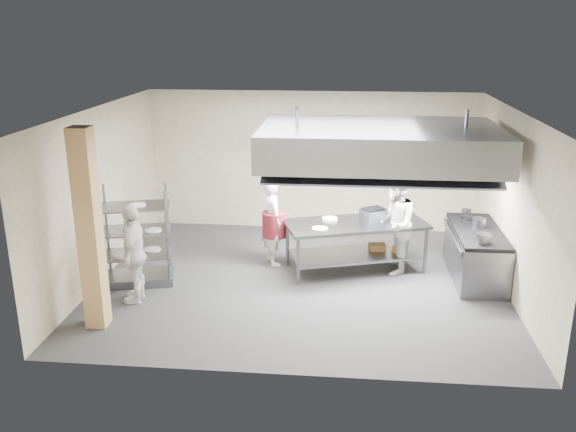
# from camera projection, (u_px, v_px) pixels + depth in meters

# --- Properties ---
(floor) EXTENTS (7.00, 7.00, 0.00)m
(floor) POSITION_uv_depth(u_px,v_px,m) (300.00, 281.00, 10.74)
(floor) COLOR #2B2B2D
(floor) RESTS_ON ground
(ceiling) EXTENTS (7.00, 7.00, 0.00)m
(ceiling) POSITION_uv_depth(u_px,v_px,m) (301.00, 110.00, 9.83)
(ceiling) COLOR silver
(ceiling) RESTS_ON wall_back
(wall_back) EXTENTS (7.00, 0.00, 7.00)m
(wall_back) POSITION_uv_depth(u_px,v_px,m) (311.00, 161.00, 13.13)
(wall_back) COLOR tan
(wall_back) RESTS_ON ground
(wall_left) EXTENTS (0.00, 6.00, 6.00)m
(wall_left) POSITION_uv_depth(u_px,v_px,m) (101.00, 194.00, 10.61)
(wall_left) COLOR tan
(wall_left) RESTS_ON ground
(wall_right) EXTENTS (0.00, 6.00, 6.00)m
(wall_right) POSITION_uv_depth(u_px,v_px,m) (514.00, 205.00, 9.96)
(wall_right) COLOR tan
(wall_right) RESTS_ON ground
(column) EXTENTS (0.30, 0.30, 3.00)m
(column) POSITION_uv_depth(u_px,v_px,m) (90.00, 231.00, 8.75)
(column) COLOR tan
(column) RESTS_ON floor
(exhaust_hood) EXTENTS (4.00, 2.50, 0.60)m
(exhaust_hood) POSITION_uv_depth(u_px,v_px,m) (380.00, 144.00, 10.27)
(exhaust_hood) COLOR slate
(exhaust_hood) RESTS_ON ceiling
(hood_strip_a) EXTENTS (1.60, 0.12, 0.04)m
(hood_strip_a) POSITION_uv_depth(u_px,v_px,m) (326.00, 161.00, 10.45)
(hood_strip_a) COLOR white
(hood_strip_a) RESTS_ON exhaust_hood
(hood_strip_b) EXTENTS (1.60, 0.12, 0.04)m
(hood_strip_b) POSITION_uv_depth(u_px,v_px,m) (432.00, 164.00, 10.29)
(hood_strip_b) COLOR white
(hood_strip_b) RESTS_ON exhaust_hood
(wall_shelf) EXTENTS (1.50, 0.28, 0.04)m
(wall_shelf) POSITION_uv_depth(u_px,v_px,m) (396.00, 165.00, 12.81)
(wall_shelf) COLOR slate
(wall_shelf) RESTS_ON wall_back
(island) EXTENTS (2.72, 1.77, 0.91)m
(island) POSITION_uv_depth(u_px,v_px,m) (355.00, 246.00, 11.13)
(island) COLOR gray
(island) RESTS_ON floor
(island_worktop) EXTENTS (2.72, 1.77, 0.06)m
(island_worktop) POSITION_uv_depth(u_px,v_px,m) (356.00, 224.00, 11.00)
(island_worktop) COLOR slate
(island_worktop) RESTS_ON island
(island_undershelf) EXTENTS (2.49, 1.61, 0.04)m
(island_undershelf) POSITION_uv_depth(u_px,v_px,m) (355.00, 254.00, 11.18)
(island_undershelf) COLOR slate
(island_undershelf) RESTS_ON island
(pass_rack) EXTENTS (1.28, 0.94, 1.72)m
(pass_rack) POSITION_uv_depth(u_px,v_px,m) (137.00, 236.00, 10.46)
(pass_rack) COLOR slate
(pass_rack) RESTS_ON floor
(cooking_range) EXTENTS (0.80, 2.00, 0.84)m
(cooking_range) POSITION_uv_depth(u_px,v_px,m) (475.00, 255.00, 10.80)
(cooking_range) COLOR slate
(cooking_range) RESTS_ON floor
(range_top) EXTENTS (0.78, 1.96, 0.06)m
(range_top) POSITION_uv_depth(u_px,v_px,m) (478.00, 231.00, 10.66)
(range_top) COLOR black
(range_top) RESTS_ON cooking_range
(chef_head) EXTENTS (0.61, 0.72, 1.67)m
(chef_head) POSITION_uv_depth(u_px,v_px,m) (273.00, 221.00, 11.31)
(chef_head) COLOR white
(chef_head) RESTS_ON floor
(chef_line) EXTENTS (0.73, 0.91, 1.81)m
(chef_line) POSITION_uv_depth(u_px,v_px,m) (395.00, 225.00, 10.90)
(chef_line) COLOR white
(chef_line) RESTS_ON floor
(chef_plating) EXTENTS (0.48, 0.99, 1.64)m
(chef_plating) POSITION_uv_depth(u_px,v_px,m) (134.00, 253.00, 9.77)
(chef_plating) COLOR white
(chef_plating) RESTS_ON floor
(griddle) EXTENTS (0.52, 0.49, 0.20)m
(griddle) POSITION_uv_depth(u_px,v_px,m) (373.00, 215.00, 11.12)
(griddle) COLOR slate
(griddle) RESTS_ON island_worktop
(wicker_basket) EXTENTS (0.33, 0.25, 0.13)m
(wicker_basket) POSITION_uv_depth(u_px,v_px,m) (377.00, 247.00, 11.29)
(wicker_basket) COLOR brown
(wicker_basket) RESTS_ON island_undershelf
(stockpot) EXTENTS (0.24, 0.24, 0.17)m
(stockpot) POSITION_uv_depth(u_px,v_px,m) (479.00, 223.00, 10.75)
(stockpot) COLOR slate
(stockpot) RESTS_ON range_top
(plate_stack) EXTENTS (0.28, 0.28, 0.05)m
(plate_stack) POSITION_uv_depth(u_px,v_px,m) (138.00, 252.00, 10.55)
(plate_stack) COLOR white
(plate_stack) RESTS_ON pass_rack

